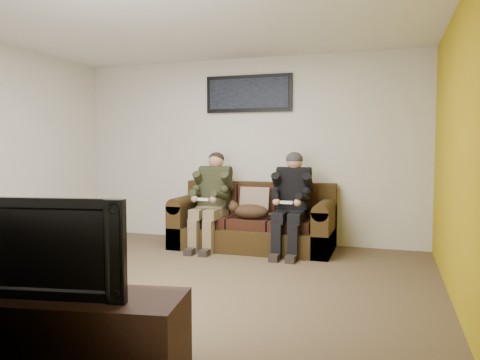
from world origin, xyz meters
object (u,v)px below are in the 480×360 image
(sofa, at_px, (254,223))
(framed_poster, at_px, (249,94))
(cat, at_px, (249,211))
(person_left, at_px, (212,194))
(television, at_px, (50,245))
(person_right, at_px, (292,197))
(tv_stand, at_px, (52,335))

(sofa, relative_size, framed_poster, 1.69)
(sofa, distance_m, cat, 0.32)
(person_left, xyz_separation_m, framed_poster, (0.34, 0.57, 1.39))
(television, bearing_deg, sofa, 78.19)
(sofa, distance_m, television, 3.80)
(framed_poster, xyz_separation_m, television, (0.06, -4.17, -1.32))
(framed_poster, bearing_deg, cat, -72.36)
(framed_poster, distance_m, television, 4.37)
(person_left, distance_m, framed_poster, 1.54)
(person_left, xyz_separation_m, television, (0.40, -3.60, 0.06))
(person_left, bearing_deg, framed_poster, 58.89)
(cat, bearing_deg, sofa, 90.76)
(cat, xyz_separation_m, framed_poster, (-0.20, 0.64, 1.58))
(sofa, height_order, cat, sofa)
(person_right, bearing_deg, person_left, -179.98)
(person_right, distance_m, television, 3.66)
(person_left, relative_size, person_right, 0.99)
(person_left, bearing_deg, television, -83.68)
(tv_stand, bearing_deg, television, -99.63)
(person_right, height_order, television, person_right)
(sofa, distance_m, tv_stand, 3.78)
(cat, distance_m, television, 3.54)
(person_right, bearing_deg, framed_poster, 142.65)
(person_right, xyz_separation_m, framed_poster, (-0.74, 0.57, 1.38))
(television, bearing_deg, framed_poster, 81.15)
(tv_stand, distance_m, television, 0.53)
(tv_stand, xyz_separation_m, television, (0.00, -0.00, 0.53))
(sofa, height_order, person_right, person_right)
(television, bearing_deg, tv_stand, 80.37)
(sofa, distance_m, person_left, 0.69)
(cat, bearing_deg, television, -92.38)
(framed_poster, height_order, tv_stand, framed_poster)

